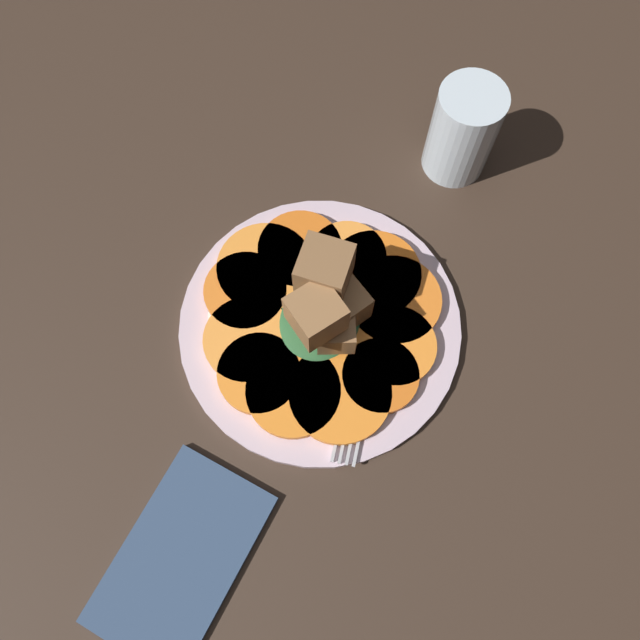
# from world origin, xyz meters

# --- Properties ---
(table_slab) EXTENTS (1.20, 1.20, 0.02)m
(table_slab) POSITION_xyz_m (0.00, 0.00, 0.01)
(table_slab) COLOR #38281E
(table_slab) RESTS_ON ground
(plate) EXTENTS (0.28, 0.28, 0.01)m
(plate) POSITION_xyz_m (0.00, 0.00, 0.03)
(plate) COLOR silver
(plate) RESTS_ON table_slab
(carrot_slice_0) EXTENTS (0.09, 0.09, 0.01)m
(carrot_slice_0) POSITION_xyz_m (0.06, 0.06, 0.04)
(carrot_slice_0) COLOR orange
(carrot_slice_0) RESTS_ON plate
(carrot_slice_1) EXTENTS (0.10, 0.10, 0.01)m
(carrot_slice_1) POSITION_xyz_m (0.02, 0.08, 0.04)
(carrot_slice_1) COLOR orange
(carrot_slice_1) RESTS_ON plate
(carrot_slice_2) EXTENTS (0.08, 0.08, 0.01)m
(carrot_slice_2) POSITION_xyz_m (-0.01, 0.08, 0.04)
(carrot_slice_2) COLOR orange
(carrot_slice_2) RESTS_ON plate
(carrot_slice_3) EXTENTS (0.09, 0.09, 0.01)m
(carrot_slice_3) POSITION_xyz_m (-0.05, 0.05, 0.04)
(carrot_slice_3) COLOR orange
(carrot_slice_3) RESTS_ON plate
(carrot_slice_4) EXTENTS (0.08, 0.08, 0.01)m
(carrot_slice_4) POSITION_xyz_m (-0.07, 0.03, 0.04)
(carrot_slice_4) COLOR orange
(carrot_slice_4) RESTS_ON plate
(carrot_slice_5) EXTENTS (0.09, 0.09, 0.01)m
(carrot_slice_5) POSITION_xyz_m (-0.07, -0.01, 0.04)
(carrot_slice_5) COLOR orange
(carrot_slice_5) RESTS_ON plate
(carrot_slice_6) EXTENTS (0.10, 0.10, 0.01)m
(carrot_slice_6) POSITION_xyz_m (-0.05, -0.05, 0.04)
(carrot_slice_6) COLOR orange
(carrot_slice_6) RESTS_ON plate
(carrot_slice_7) EXTENTS (0.07, 0.07, 0.01)m
(carrot_slice_7) POSITION_xyz_m (-0.02, -0.08, 0.04)
(carrot_slice_7) COLOR orange
(carrot_slice_7) RESTS_ON plate
(carrot_slice_8) EXTENTS (0.08, 0.08, 0.01)m
(carrot_slice_8) POSITION_xyz_m (0.01, -0.08, 0.04)
(carrot_slice_8) COLOR orange
(carrot_slice_8) RESTS_ON plate
(carrot_slice_9) EXTENTS (0.09, 0.09, 0.01)m
(carrot_slice_9) POSITION_xyz_m (0.05, -0.05, 0.04)
(carrot_slice_9) COLOR orange
(carrot_slice_9) RESTS_ON plate
(carrot_slice_10) EXTENTS (0.10, 0.10, 0.01)m
(carrot_slice_10) POSITION_xyz_m (0.07, -0.02, 0.04)
(carrot_slice_10) COLOR orange
(carrot_slice_10) RESTS_ON plate
(carrot_slice_11) EXTENTS (0.08, 0.08, 0.01)m
(carrot_slice_11) POSITION_xyz_m (0.07, 0.01, 0.04)
(carrot_slice_11) COLOR orange
(carrot_slice_11) RESTS_ON plate
(center_pile) EXTENTS (0.09, 0.09, 0.10)m
(center_pile) POSITION_xyz_m (0.00, -0.00, 0.07)
(center_pile) COLOR #2D6033
(center_pile) RESTS_ON plate
(fork) EXTENTS (0.19, 0.07, 0.00)m
(fork) POSITION_xyz_m (-0.02, -0.06, 0.03)
(fork) COLOR #B2B2B7
(fork) RESTS_ON plate
(water_glass) EXTENTS (0.07, 0.07, 0.11)m
(water_glass) POSITION_xyz_m (0.24, -0.04, 0.07)
(water_glass) COLOR silver
(water_glass) RESTS_ON table_slab
(napkin) EXTENTS (0.17, 0.10, 0.01)m
(napkin) POSITION_xyz_m (-0.25, 0.01, 0.02)
(napkin) COLOR #334766
(napkin) RESTS_ON table_slab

